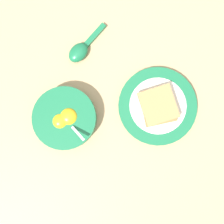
{
  "coord_description": "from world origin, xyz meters",
  "views": [
    {
      "loc": [
        0.19,
        -0.07,
        0.77
      ],
      "look_at": [
        0.13,
        -0.05,
        0.02
      ],
      "focal_mm": 42.0,
      "sensor_mm": 36.0,
      "label": 1
    }
  ],
  "objects_px": {
    "toast_sandwich": "(158,106)",
    "soup_spoon": "(81,50)",
    "toast_plate": "(158,106)",
    "egg_bowl": "(65,118)"
  },
  "relations": [
    {
      "from": "toast_sandwich",
      "to": "soup_spoon",
      "type": "relative_size",
      "value": 0.77
    },
    {
      "from": "toast_plate",
      "to": "toast_sandwich",
      "type": "xyz_separation_m",
      "value": [
        0.0,
        -0.0,
        0.02
      ]
    },
    {
      "from": "egg_bowl",
      "to": "toast_plate",
      "type": "height_order",
      "value": "egg_bowl"
    },
    {
      "from": "egg_bowl",
      "to": "soup_spoon",
      "type": "xyz_separation_m",
      "value": [
        -0.18,
        0.11,
        -0.01
      ]
    },
    {
      "from": "toast_plate",
      "to": "toast_sandwich",
      "type": "height_order",
      "value": "toast_sandwich"
    },
    {
      "from": "toast_plate",
      "to": "toast_sandwich",
      "type": "bearing_deg",
      "value": -62.89
    },
    {
      "from": "toast_sandwich",
      "to": "soup_spoon",
      "type": "distance_m",
      "value": 0.28
    },
    {
      "from": "toast_plate",
      "to": "soup_spoon",
      "type": "relative_size",
      "value": 1.57
    },
    {
      "from": "soup_spoon",
      "to": "egg_bowl",
      "type": "bearing_deg",
      "value": -31.91
    },
    {
      "from": "egg_bowl",
      "to": "toast_sandwich",
      "type": "xyz_separation_m",
      "value": [
        0.06,
        0.26,
        0.0
      ]
    }
  ]
}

